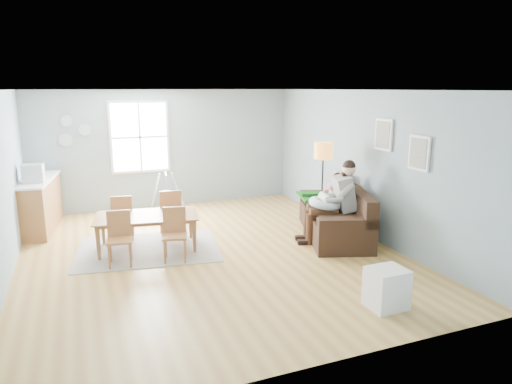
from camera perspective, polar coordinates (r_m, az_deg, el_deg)
name	(u,v)px	position (r m, az deg, el deg)	size (l,w,h in m)	color
room	(206,108)	(7.34, -6.27, 10.38)	(8.40, 9.40, 3.90)	#AA7A3C
window	(140,137)	(10.67, -14.34, 6.67)	(1.32, 0.08, 1.62)	white
pictures	(400,143)	(7.83, 17.61, 5.81)	(0.05, 1.34, 0.74)	white
wall_plates	(72,131)	(10.58, -22.00, 7.06)	(0.67, 0.02, 0.66)	#A3B8C4
sofa	(337,219)	(8.73, 10.15, -3.31)	(1.69, 2.49, 0.93)	black
green_throw	(325,196)	(9.37, 8.68, -0.49)	(1.04, 0.86, 0.04)	#155F17
beige_pillow	(341,186)	(9.20, 10.62, 0.79)	(0.15, 0.54, 0.54)	#C1AA93
father	(335,199)	(8.27, 9.79, -0.83)	(1.12, 0.69, 1.50)	gray
nursing_pillow	(325,203)	(8.25, 8.58, -1.41)	(0.58, 0.58, 0.16)	silver
infant	(324,197)	(8.27, 8.54, -0.66)	(0.21, 0.42, 0.16)	silver
toddler	(332,192)	(8.80, 9.42, -0.05)	(0.63, 0.43, 0.94)	white
floor_lamp	(323,158)	(8.69, 8.38, 4.18)	(0.35, 0.35, 1.74)	black
storage_cube	(386,288)	(6.12, 15.95, -11.50)	(0.47, 0.42, 0.51)	white
rug	(148,249)	(8.19, -13.30, -6.92)	(2.36, 1.80, 0.01)	#9B978E
dining_table	(147,232)	(8.10, -13.41, -4.95)	(1.72, 0.96, 0.60)	brown
chair_sw	(119,235)	(7.50, -16.72, -5.16)	(0.43, 0.43, 0.85)	brown
chair_se	(175,231)	(7.49, -10.13, -4.81)	(0.47, 0.47, 0.86)	brown
chair_nw	(123,215)	(8.63, -16.34, -2.78)	(0.45, 0.45, 0.86)	brown
chair_ne	(170,210)	(8.60, -10.65, -2.28)	(0.44, 0.44, 0.91)	brown
counter	(40,204)	(9.85, -25.39, -1.37)	(0.78, 1.89, 1.03)	brown
monitor	(33,173)	(9.38, -26.10, 2.12)	(0.38, 0.36, 0.34)	#B6B6BB
baby_swing	(167,194)	(10.56, -11.10, -0.23)	(0.94, 0.95, 0.85)	#B6B6BB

